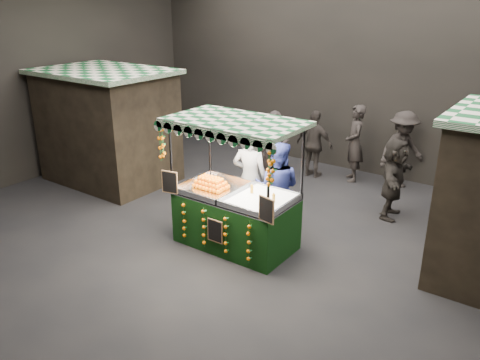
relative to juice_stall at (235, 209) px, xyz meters
The scene contains 12 objects.
ground 0.70m from the juice_stall, 24.17° to the right, with size 12.00×12.00×0.00m, color black.
market_hall 2.68m from the juice_stall, 24.17° to the right, with size 12.10×10.10×5.05m.
neighbour_stall_left 4.51m from the juice_stall, 167.30° to the left, with size 3.00×2.20×2.60m.
juice_stall is the anchor object (origin of this frame).
vendor_grey 0.97m from the juice_stall, 108.87° to the left, with size 0.77×0.60×1.85m.
vendor_blue 0.96m from the juice_stall, 72.19° to the left, with size 1.02×0.91×1.73m.
shopper_0 2.91m from the juice_stall, 108.26° to the left, with size 0.77×0.67×1.77m.
shopper_2 3.99m from the juice_stall, 97.67° to the left, with size 0.97×0.45×1.62m.
shopper_3 4.66m from the juice_stall, 72.55° to the left, with size 1.17×1.32×1.78m.
shopper_4 4.90m from the juice_stall, 153.40° to the left, with size 0.90×0.81×1.54m.
shopper_5 3.30m from the juice_stall, 57.03° to the left, with size 0.68×1.55×1.61m.
shopper_6 4.28m from the juice_stall, 85.36° to the left, with size 0.72×0.79×1.81m.
Camera 1 is at (4.42, -6.06, 4.09)m, focal length 36.03 mm.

